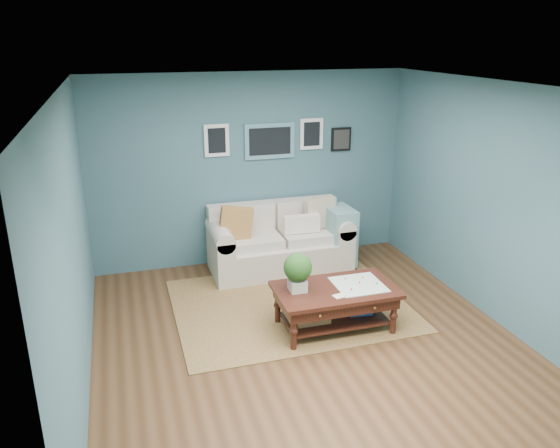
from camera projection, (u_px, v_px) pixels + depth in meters
name	position (u px, v px, depth m)	size (l,w,h in m)	color
room_shell	(310.00, 223.00, 5.50)	(5.00, 5.02, 2.70)	brown
area_rug	(290.00, 305.00, 6.73)	(2.79, 2.23, 0.01)	brown
loveseat	(285.00, 240.00, 7.69)	(1.99, 0.90, 1.02)	beige
coffee_table	(329.00, 295.00, 6.07)	(1.35, 0.79, 0.94)	#33100C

